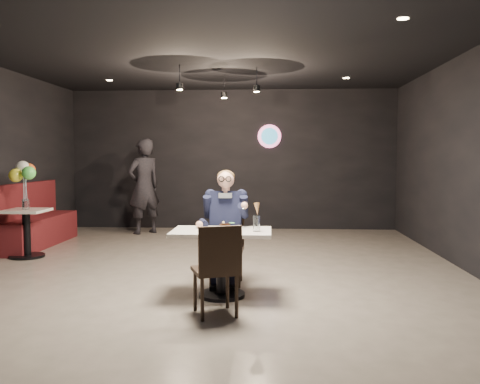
# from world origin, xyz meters

# --- Properties ---
(floor) EXTENTS (9.00, 9.00, 0.00)m
(floor) POSITION_xyz_m (0.00, 0.00, 0.00)
(floor) COLOR gray
(floor) RESTS_ON ground
(wall_sign) EXTENTS (0.50, 0.06, 0.50)m
(wall_sign) POSITION_xyz_m (0.80, 4.47, 2.00)
(wall_sign) COLOR pink
(wall_sign) RESTS_ON floor
(pendant_lights) EXTENTS (1.40, 1.20, 0.36)m
(pendant_lights) POSITION_xyz_m (0.00, 2.00, 2.88)
(pendant_lights) COLOR black
(pendant_lights) RESTS_ON floor
(main_table) EXTENTS (1.10, 0.70, 0.75)m
(main_table) POSITION_xyz_m (0.29, -0.90, 0.38)
(main_table) COLOR white
(main_table) RESTS_ON floor
(chair_far) EXTENTS (0.42, 0.46, 0.92)m
(chair_far) POSITION_xyz_m (0.29, -0.35, 0.46)
(chair_far) COLOR black
(chair_far) RESTS_ON floor
(chair_near) EXTENTS (0.55, 0.58, 0.92)m
(chair_near) POSITION_xyz_m (0.29, -1.55, 0.46)
(chair_near) COLOR black
(chair_near) RESTS_ON floor
(seated_man) EXTENTS (0.60, 0.80, 1.44)m
(seated_man) POSITION_xyz_m (0.29, -0.35, 0.72)
(seated_man) COLOR black
(seated_man) RESTS_ON floor
(dessert_plate) EXTENTS (0.25, 0.25, 0.01)m
(dessert_plate) POSITION_xyz_m (0.33, -0.99, 0.76)
(dessert_plate) COLOR white
(dessert_plate) RESTS_ON main_table
(cake_slice) EXTENTS (0.12, 0.11, 0.07)m
(cake_slice) POSITION_xyz_m (0.34, -1.00, 0.80)
(cake_slice) COLOR black
(cake_slice) RESTS_ON dessert_plate
(mint_leaf) EXTENTS (0.07, 0.04, 0.01)m
(mint_leaf) POSITION_xyz_m (0.41, -0.98, 0.84)
(mint_leaf) COLOR #297F38
(mint_leaf) RESTS_ON cake_slice
(sundae_glass) EXTENTS (0.08, 0.08, 0.17)m
(sundae_glass) POSITION_xyz_m (0.68, -0.97, 0.84)
(sundae_glass) COLOR silver
(sundae_glass) RESTS_ON main_table
(wafer_cone) EXTENTS (0.08, 0.08, 0.13)m
(wafer_cone) POSITION_xyz_m (0.69, -0.97, 1.00)
(wafer_cone) COLOR #B97D4C
(wafer_cone) RESTS_ON sundae_glass
(booth_bench) EXTENTS (0.55, 2.22, 1.11)m
(booth_bench) POSITION_xyz_m (-3.25, 2.12, 0.55)
(booth_bench) COLOR #480F14
(booth_bench) RESTS_ON floor
(side_table) EXTENTS (0.61, 0.61, 0.76)m
(side_table) POSITION_xyz_m (-2.95, 1.12, 0.38)
(side_table) COLOR white
(side_table) RESTS_ON floor
(balloon_vase) EXTENTS (0.11, 0.11, 0.16)m
(balloon_vase) POSITION_xyz_m (-2.95, 1.12, 0.83)
(balloon_vase) COLOR silver
(balloon_vase) RESTS_ON side_table
(balloon_bunch) EXTENTS (0.38, 0.38, 0.62)m
(balloon_bunch) POSITION_xyz_m (-2.95, 1.12, 1.21)
(balloon_bunch) COLOR yellow
(balloon_bunch) RESTS_ON balloon_vase
(passerby) EXTENTS (0.83, 0.82, 1.93)m
(passerby) POSITION_xyz_m (-1.73, 3.65, 0.96)
(passerby) COLOR black
(passerby) RESTS_ON floor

